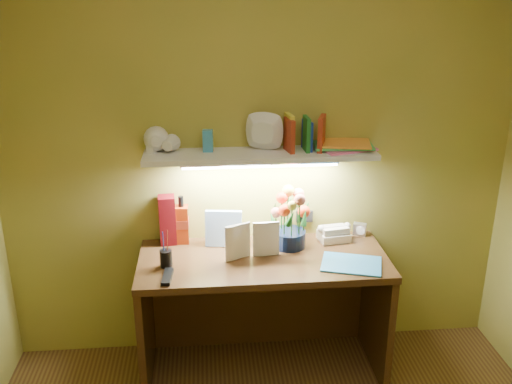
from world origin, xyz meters
The scene contains 13 objects.
desk centered at (0.00, 1.20, 0.38)m, with size 1.40×0.60×0.75m, color #33220E.
flower_bouquet centered at (0.17, 1.34, 0.92)m, with size 0.21×0.21×0.34m, color #0D193C, non-canonical shape.
telephone centered at (0.44, 1.39, 0.80)m, with size 0.17×0.13×0.10m, color white, non-canonical shape.
desk_clock centered at (0.62, 1.45, 0.79)m, with size 0.08×0.04×0.08m, color silver.
whisky_bottle centered at (-0.46, 1.45, 0.90)m, with size 0.08×0.08×0.29m, color #AF300A, non-canonical shape.
whisky_box centered at (-0.54, 1.44, 0.90)m, with size 0.09×0.09×0.30m, color #62080E.
pen_cup centered at (-0.54, 1.15, 0.83)m, with size 0.07×0.07×0.16m, color black.
art_card centered at (-0.22, 1.38, 0.86)m, with size 0.21×0.04×0.21m, color silver, non-canonical shape.
tv_remote centered at (-0.53, 1.01, 0.76)m, with size 0.05×0.17×0.02m, color black.
blue_folder centered at (0.47, 1.07, 0.75)m, with size 0.32×0.23×0.01m, color #3996CF.
desk_book_a centered at (-0.21, 1.17, 0.85)m, with size 0.16×0.02×0.21m, color white.
desk_book_b centered at (-0.06, 1.22, 0.85)m, with size 0.15×0.02×0.21m, color white.
wall_shelf centered at (0.00, 1.39, 1.34)m, with size 1.31×0.32×0.23m.
Camera 1 is at (-0.31, -1.66, 2.21)m, focal length 40.00 mm.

